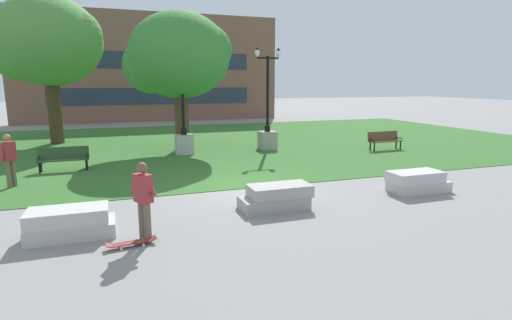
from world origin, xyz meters
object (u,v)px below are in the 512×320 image
(concrete_block_left, at_px, (276,197))
(person_skateboarder, at_px, (143,197))
(park_bench_near_left, at_px, (63,157))
(park_bench_near_right, at_px, (384,139))
(skateboard, at_px, (132,243))
(lamp_post_center, at_px, (184,130))
(concrete_block_right, at_px, (417,182))
(concrete_block_center, at_px, (70,223))
(lamp_post_left, at_px, (267,129))
(person_bystander_near_lawn, at_px, (9,157))

(concrete_block_left, distance_m, person_skateboarder, 3.73)
(park_bench_near_left, xyz_separation_m, park_bench_near_right, (14.60, 0.13, 0.00))
(park_bench_near_left, bearing_deg, park_bench_near_right, 0.50)
(skateboard, xyz_separation_m, lamp_post_center, (2.79, 10.59, 1.03))
(park_bench_near_right, bearing_deg, lamp_post_center, 167.47)
(concrete_block_right, bearing_deg, park_bench_near_right, 60.37)
(park_bench_near_right, xyz_separation_m, lamp_post_center, (-9.67, 2.15, 0.58))
(person_skateboarder, bearing_deg, concrete_block_left, 18.56)
(concrete_block_center, xyz_separation_m, lamp_post_center, (4.02, 9.58, 0.81))
(concrete_block_center, height_order, park_bench_near_right, park_bench_near_right)
(lamp_post_left, relative_size, person_bystander_near_lawn, 2.92)
(concrete_block_center, relative_size, park_bench_near_left, 1.00)
(concrete_block_left, distance_m, skateboard, 4.03)
(concrete_block_center, distance_m, park_bench_near_left, 7.37)
(skateboard, bearing_deg, person_bystander_near_lawn, 119.03)
(person_skateboarder, distance_m, park_bench_near_left, 8.46)
(lamp_post_left, bearing_deg, person_bystander_near_lawn, -157.64)
(park_bench_near_right, relative_size, person_bystander_near_lawn, 1.06)
(lamp_post_center, bearing_deg, concrete_block_center, -112.77)
(concrete_block_center, distance_m, person_bystander_near_lawn, 5.72)
(concrete_block_center, bearing_deg, person_bystander_near_lawn, 113.07)
(lamp_post_left, xyz_separation_m, person_bystander_near_lawn, (-10.43, -4.29, -0.05))
(concrete_block_center, bearing_deg, person_skateboarder, -27.02)
(skateboard, relative_size, park_bench_near_left, 0.58)
(lamp_post_center, bearing_deg, concrete_block_right, -57.60)
(person_skateboarder, bearing_deg, lamp_post_left, 57.03)
(lamp_post_left, bearing_deg, skateboard, -123.54)
(lamp_post_center, xyz_separation_m, lamp_post_left, (4.18, -0.07, -0.09))
(park_bench_near_right, height_order, lamp_post_left, lamp_post_left)
(person_skateboarder, bearing_deg, person_bystander_near_lawn, 122.01)
(concrete_block_left, relative_size, lamp_post_center, 0.35)
(lamp_post_left, bearing_deg, concrete_block_left, -109.32)
(lamp_post_center, height_order, person_bystander_near_lawn, lamp_post_center)
(concrete_block_center, bearing_deg, lamp_post_center, 67.23)
(concrete_block_center, xyz_separation_m, person_skateboarder, (1.53, -0.78, 0.66))
(concrete_block_left, bearing_deg, lamp_post_left, 70.68)
(skateboard, bearing_deg, person_skateboarder, 37.14)
(park_bench_near_left, bearing_deg, skateboard, -75.52)
(skateboard, distance_m, park_bench_near_left, 8.60)
(concrete_block_left, relative_size, park_bench_near_left, 1.05)
(concrete_block_center, xyz_separation_m, park_bench_near_left, (-0.91, 7.31, 0.23))
(concrete_block_center, xyz_separation_m, skateboard, (1.23, -1.00, -0.22))
(person_skateboarder, xyz_separation_m, lamp_post_left, (6.68, 10.30, 0.06))
(skateboard, distance_m, lamp_post_left, 12.66)
(person_skateboarder, relative_size, lamp_post_left, 0.34)
(person_bystander_near_lawn, bearing_deg, lamp_post_center, 34.89)
(park_bench_near_left, height_order, person_bystander_near_lawn, person_bystander_near_lawn)
(concrete_block_center, relative_size, concrete_block_right, 0.96)
(park_bench_near_right, xyz_separation_m, person_bystander_near_lawn, (-15.91, -2.21, 0.44))
(person_skateboarder, relative_size, skateboard, 1.65)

